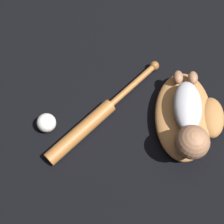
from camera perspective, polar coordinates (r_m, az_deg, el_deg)
The scene contains 5 objects.
ground_plane at distance 1.24m, azimuth 12.49°, elevation -1.85°, with size 6.00×6.00×0.00m, color black.
baseball_glove at distance 1.21m, azimuth 13.80°, elevation -0.62°, with size 0.38×0.27×0.08m.
baby_figure at distance 1.11m, azimuth 14.07°, elevation -1.71°, with size 0.36×0.13×0.12m.
baseball_bat at distance 1.18m, azimuth -3.61°, elevation -1.66°, with size 0.49×0.38×0.05m.
baseball at distance 1.19m, azimuth -11.89°, elevation -1.94°, with size 0.07×0.07×0.07m.
Camera 1 is at (0.52, -0.19, 1.11)m, focal length 50.00 mm.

